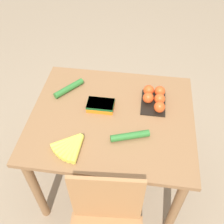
% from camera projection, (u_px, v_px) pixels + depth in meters
% --- Properties ---
extents(ground_plane, '(12.00, 12.00, 0.00)m').
position_uv_depth(ground_plane, '(112.00, 176.00, 2.22)').
color(ground_plane, gray).
extents(dining_table, '(1.03, 0.87, 0.77)m').
position_uv_depth(dining_table, '(112.00, 128.00, 1.75)').
color(dining_table, olive).
rests_on(dining_table, ground_plane).
extents(banana_bunch, '(0.18, 0.20, 0.03)m').
position_uv_depth(banana_bunch, '(71.00, 145.00, 1.48)').
color(banana_bunch, brown).
rests_on(banana_bunch, dining_table).
extents(tomato_pack, '(0.16, 0.23, 0.08)m').
position_uv_depth(tomato_pack, '(155.00, 98.00, 1.71)').
color(tomato_pack, black).
rests_on(tomato_pack, dining_table).
extents(carrot_bag, '(0.17, 0.11, 0.05)m').
position_uv_depth(carrot_bag, '(101.00, 105.00, 1.68)').
color(carrot_bag, orange).
rests_on(carrot_bag, dining_table).
extents(cucumber_near, '(0.23, 0.11, 0.04)m').
position_uv_depth(cucumber_near, '(130.00, 136.00, 1.52)').
color(cucumber_near, '#2D702D').
rests_on(cucumber_near, dining_table).
extents(cucumber_far, '(0.18, 0.20, 0.04)m').
position_uv_depth(cucumber_far, '(69.00, 88.00, 1.80)').
color(cucumber_far, '#2D702D').
rests_on(cucumber_far, dining_table).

